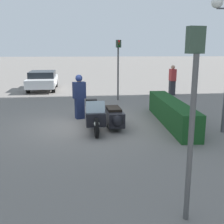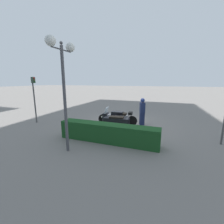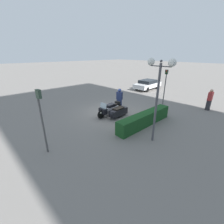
# 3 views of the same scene
# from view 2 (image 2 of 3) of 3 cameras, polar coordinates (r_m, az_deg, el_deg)

# --- Properties ---
(ground_plane) EXTENTS (160.00, 160.00, 0.00)m
(ground_plane) POSITION_cam_2_polar(r_m,az_deg,el_deg) (10.27, 4.87, -4.72)
(ground_plane) COLOR slate
(police_motorcycle) EXTENTS (2.67, 1.38, 1.16)m
(police_motorcycle) POSITION_cam_2_polar(r_m,az_deg,el_deg) (9.76, 1.29, -2.68)
(police_motorcycle) COLOR black
(police_motorcycle) RESTS_ON ground
(officer_rider) EXTENTS (0.45, 0.56, 1.80)m
(officer_rider) POSITION_cam_2_polar(r_m,az_deg,el_deg) (10.16, 11.44, 0.43)
(officer_rider) COLOR #192347
(officer_rider) RESTS_ON ground
(hedge_bush_curbside) EXTENTS (4.88, 0.70, 0.89)m
(hedge_bush_curbside) POSITION_cam_2_polar(r_m,az_deg,el_deg) (7.27, -1.63, -7.98)
(hedge_bush_curbside) COLOR #19471E
(hedge_bush_curbside) RESTS_ON ground
(twin_lamp_post) EXTENTS (0.37, 1.47, 4.41)m
(twin_lamp_post) POSITION_cam_2_polar(r_m,az_deg,el_deg) (6.21, -18.30, 16.11)
(twin_lamp_post) COLOR #4C4C51
(twin_lamp_post) RESTS_ON ground
(traffic_light_near) EXTENTS (0.22, 0.28, 3.17)m
(traffic_light_near) POSITION_cam_2_polar(r_m,az_deg,el_deg) (11.63, -27.54, 6.47)
(traffic_light_near) COLOR #4C4C4C
(traffic_light_near) RESTS_ON ground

